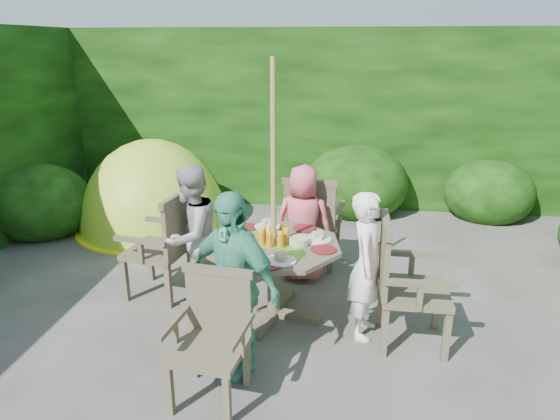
# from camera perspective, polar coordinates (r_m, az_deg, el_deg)

# --- Properties ---
(ground) EXTENTS (60.00, 60.00, 0.00)m
(ground) POSITION_cam_1_polar(r_m,az_deg,el_deg) (4.21, 0.39, -14.49)
(ground) COLOR #413F3A
(ground) RESTS_ON ground
(hedge_enclosure) EXTENTS (9.00, 9.00, 2.50)m
(hedge_enclosure) POSITION_cam_1_polar(r_m,az_deg,el_deg) (4.96, 2.39, 6.39)
(hedge_enclosure) COLOR black
(hedge_enclosure) RESTS_ON ground
(patio_table) EXTENTS (1.42, 1.42, 0.82)m
(patio_table) POSITION_cam_1_polar(r_m,az_deg,el_deg) (4.27, -0.66, -5.16)
(patio_table) COLOR #443C2C
(patio_table) RESTS_ON ground
(parasol_pole) EXTENTS (0.05, 0.05, 2.20)m
(parasol_pole) POSITION_cam_1_polar(r_m,az_deg,el_deg) (4.08, -0.75, 1.56)
(parasol_pole) COLOR olive
(parasol_pole) RESTS_ON ground
(garden_chair_right) EXTENTS (0.53, 0.59, 0.99)m
(garden_chair_right) POSITION_cam_1_polar(r_m,az_deg,el_deg) (4.04, 13.95, -7.99)
(garden_chair_right) COLOR #443C2C
(garden_chair_right) RESTS_ON ground
(garden_chair_left) EXTENTS (0.60, 0.65, 0.97)m
(garden_chair_left) POSITION_cam_1_polar(r_m,az_deg,el_deg) (4.77, -13.04, -3.80)
(garden_chair_left) COLOR #443C2C
(garden_chair_left) RESTS_ON ground
(garden_chair_back) EXTENTS (0.64, 0.59, 0.97)m
(garden_chair_back) POSITION_cam_1_polar(r_m,az_deg,el_deg) (5.25, 3.72, -1.28)
(garden_chair_back) COLOR #443C2C
(garden_chair_back) RESTS_ON ground
(garden_chair_front) EXTENTS (0.56, 0.51, 0.85)m
(garden_chair_front) POSITION_cam_1_polar(r_m,az_deg,el_deg) (3.44, -7.75, -13.97)
(garden_chair_front) COLOR #443C2C
(garden_chair_front) RESTS_ON ground
(child_right) EXTENTS (0.35, 0.48, 1.22)m
(child_right) POSITION_cam_1_polar(r_m,az_deg,el_deg) (4.06, 9.93, -6.28)
(child_right) COLOR white
(child_right) RESTS_ON ground
(child_left) EXTENTS (0.65, 0.75, 1.29)m
(child_left) POSITION_cam_1_polar(r_m,az_deg,el_deg) (4.57, -10.11, -2.88)
(child_left) COLOR #A6A7A1
(child_left) RESTS_ON ground
(child_back) EXTENTS (0.61, 0.42, 1.19)m
(child_back) POSITION_cam_1_polar(r_m,az_deg,el_deg) (4.96, 2.65, -1.52)
(child_back) COLOR #DC5B68
(child_back) RESTS_ON ground
(child_front) EXTENTS (0.86, 0.68, 1.37)m
(child_front) POSITION_cam_1_polar(r_m,az_deg,el_deg) (3.56, -5.47, -8.42)
(child_front) COLOR #46A47F
(child_front) RESTS_ON ground
(dome_tent) EXTENTS (2.01, 2.01, 2.30)m
(dome_tent) POSITION_cam_1_polar(r_m,az_deg,el_deg) (6.77, -14.03, -1.82)
(dome_tent) COLOR #BCDD2A
(dome_tent) RESTS_ON ground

